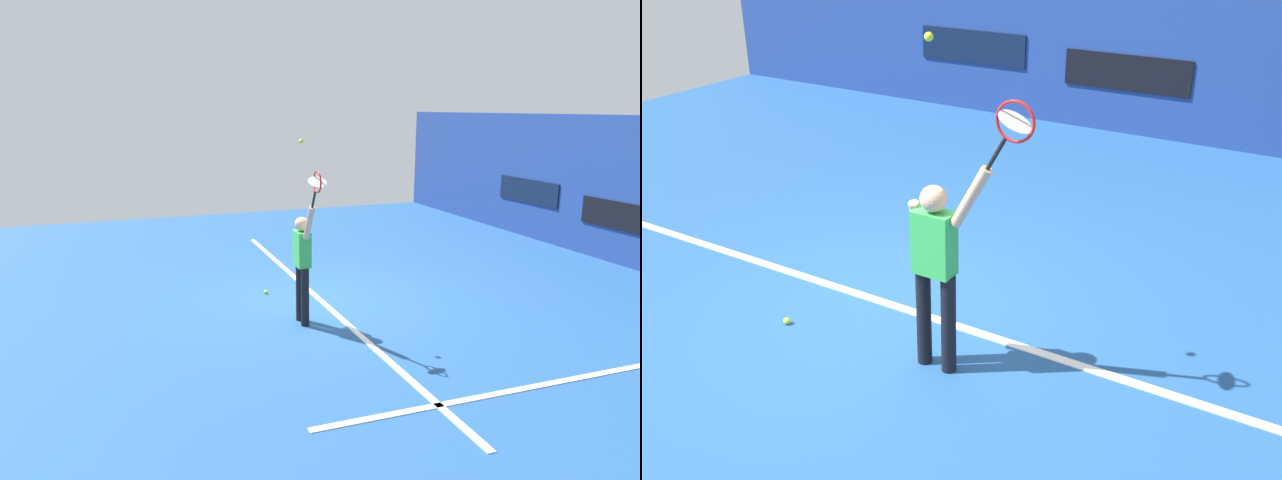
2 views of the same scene
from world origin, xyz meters
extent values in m
plane|color=#23518C|center=(0.00, 0.00, 0.00)|extent=(18.00, 18.00, 0.00)
cube|color=navy|center=(0.00, 7.01, 1.58)|extent=(18.00, 0.20, 3.16)
cube|color=black|center=(0.00, 6.89, 1.05)|extent=(2.20, 0.03, 0.60)
cube|color=#0C1933|center=(-3.00, 6.89, 1.20)|extent=(2.20, 0.03, 0.60)
cube|color=white|center=(0.00, 0.06, 0.01)|extent=(10.00, 0.10, 0.01)
cylinder|color=black|center=(0.86, -0.57, 0.46)|extent=(0.13, 0.13, 0.92)
cylinder|color=black|center=(1.11, -0.57, 0.46)|extent=(0.13, 0.13, 0.92)
cube|color=green|center=(0.98, -0.57, 1.20)|extent=(0.34, 0.20, 0.55)
sphere|color=#D8A884|center=(0.98, -0.57, 1.58)|extent=(0.22, 0.22, 0.22)
cylinder|color=#D8A884|center=(1.32, -0.57, 1.66)|extent=(0.36, 0.09, 0.55)
cylinder|color=#D8A884|center=(0.78, -0.49, 1.22)|extent=(0.09, 0.23, 0.58)
cylinder|color=black|center=(1.53, -0.57, 2.05)|extent=(0.17, 0.03, 0.28)
torus|color=red|center=(1.68, -0.57, 2.31)|extent=(0.43, 0.02, 0.43)
cylinder|color=silver|center=(1.68, -0.57, 2.31)|extent=(0.24, 0.27, 0.13)
sphere|color=#CCE033|center=(0.96, -0.57, 2.82)|extent=(0.07, 0.07, 0.07)
sphere|color=#CCE033|center=(-0.62, -0.74, 0.03)|extent=(0.07, 0.07, 0.07)
camera|label=1|loc=(9.21, -3.27, 3.31)|focal=32.71mm
camera|label=2|loc=(3.87, -4.96, 3.72)|focal=40.50mm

